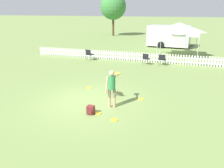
{
  "coord_description": "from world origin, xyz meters",
  "views": [
    {
      "loc": [
        3.67,
        -8.14,
        3.85
      ],
      "look_at": [
        0.95,
        0.48,
        0.75
      ],
      "focal_mm": 35.0,
      "sensor_mm": 36.0,
      "label": 1
    }
  ],
  "objects_px": {
    "leaping_dog": "(112,86)",
    "folding_chair_green_right": "(162,59)",
    "folding_chair_blue_left": "(146,58)",
    "folding_chair_center": "(89,54)",
    "handler_person": "(112,85)",
    "backpack_on_grass": "(91,110)",
    "tree_left_grove": "(113,7)",
    "frisbee_near_dog": "(89,88)",
    "frisbee_midfield": "(114,120)",
    "equipment_trailer": "(169,36)",
    "frisbee_near_handler": "(141,99)",
    "canopy_tent_main": "(179,29)",
    "frisbee_far_scatter": "(98,113)"
  },
  "relations": [
    {
      "from": "leaping_dog",
      "to": "handler_person",
      "type": "bearing_deg",
      "value": 90.43
    },
    {
      "from": "handler_person",
      "to": "frisbee_midfield",
      "type": "xyz_separation_m",
      "value": [
        0.42,
        -1.09,
        -0.97
      ]
    },
    {
      "from": "backpack_on_grass",
      "to": "tree_left_grove",
      "type": "height_order",
      "value": "tree_left_grove"
    },
    {
      "from": "frisbee_near_handler",
      "to": "frisbee_midfield",
      "type": "xyz_separation_m",
      "value": [
        -0.59,
        -2.23,
        0.0
      ]
    },
    {
      "from": "frisbee_near_dog",
      "to": "frisbee_midfield",
      "type": "distance_m",
      "value": 3.7
    },
    {
      "from": "frisbee_midfield",
      "to": "folding_chair_blue_left",
      "type": "relative_size",
      "value": 0.31
    },
    {
      "from": "backpack_on_grass",
      "to": "folding_chair_center",
      "type": "distance_m",
      "value": 9.49
    },
    {
      "from": "folding_chair_blue_left",
      "to": "tree_left_grove",
      "type": "relative_size",
      "value": 0.14
    },
    {
      "from": "frisbee_midfield",
      "to": "folding_chair_blue_left",
      "type": "distance_m",
      "value": 8.82
    },
    {
      "from": "folding_chair_blue_left",
      "to": "frisbee_near_dog",
      "type": "bearing_deg",
      "value": 84.04
    },
    {
      "from": "frisbee_near_dog",
      "to": "tree_left_grove",
      "type": "relative_size",
      "value": 0.04
    },
    {
      "from": "equipment_trailer",
      "to": "tree_left_grove",
      "type": "distance_m",
      "value": 12.46
    },
    {
      "from": "folding_chair_center",
      "to": "canopy_tent_main",
      "type": "bearing_deg",
      "value": -137.27
    },
    {
      "from": "leaping_dog",
      "to": "folding_chair_green_right",
      "type": "relative_size",
      "value": 1.29
    },
    {
      "from": "handler_person",
      "to": "backpack_on_grass",
      "type": "height_order",
      "value": "handler_person"
    },
    {
      "from": "frisbee_near_handler",
      "to": "folding_chair_green_right",
      "type": "relative_size",
      "value": 0.32
    },
    {
      "from": "handler_person",
      "to": "folding_chair_blue_left",
      "type": "height_order",
      "value": "handler_person"
    },
    {
      "from": "leaping_dog",
      "to": "canopy_tent_main",
      "type": "bearing_deg",
      "value": -121.38
    },
    {
      "from": "backpack_on_grass",
      "to": "frisbee_near_dog",
      "type": "bearing_deg",
      "value": 114.36
    },
    {
      "from": "leaping_dog",
      "to": "folding_chair_center",
      "type": "distance_m",
      "value": 7.79
    },
    {
      "from": "frisbee_far_scatter",
      "to": "folding_chair_center",
      "type": "bearing_deg",
      "value": 115.09
    },
    {
      "from": "folding_chair_green_right",
      "to": "equipment_trailer",
      "type": "height_order",
      "value": "equipment_trailer"
    },
    {
      "from": "handler_person",
      "to": "tree_left_grove",
      "type": "bearing_deg",
      "value": 90.03
    },
    {
      "from": "handler_person",
      "to": "frisbee_near_dog",
      "type": "distance_m",
      "value": 2.78
    },
    {
      "from": "frisbee_far_scatter",
      "to": "folding_chair_green_right",
      "type": "relative_size",
      "value": 0.32
    },
    {
      "from": "frisbee_near_dog",
      "to": "tree_left_grove",
      "type": "height_order",
      "value": "tree_left_grove"
    },
    {
      "from": "canopy_tent_main",
      "to": "leaping_dog",
      "type": "bearing_deg",
      "value": -104.26
    },
    {
      "from": "folding_chair_blue_left",
      "to": "folding_chair_center",
      "type": "height_order",
      "value": "folding_chair_center"
    },
    {
      "from": "leaping_dog",
      "to": "equipment_trailer",
      "type": "relative_size",
      "value": 0.2
    },
    {
      "from": "frisbee_near_dog",
      "to": "frisbee_midfield",
      "type": "height_order",
      "value": "same"
    },
    {
      "from": "frisbee_near_dog",
      "to": "tree_left_grove",
      "type": "distance_m",
      "value": 24.03
    },
    {
      "from": "frisbee_near_handler",
      "to": "tree_left_grove",
      "type": "relative_size",
      "value": 0.04
    },
    {
      "from": "leaping_dog",
      "to": "backpack_on_grass",
      "type": "relative_size",
      "value": 3.15
    },
    {
      "from": "folding_chair_center",
      "to": "frisbee_near_dog",
      "type": "bearing_deg",
      "value": 127.94
    },
    {
      "from": "frisbee_near_dog",
      "to": "canopy_tent_main",
      "type": "bearing_deg",
      "value": 66.79
    },
    {
      "from": "leaping_dog",
      "to": "backpack_on_grass",
      "type": "bearing_deg",
      "value": 66.23
    },
    {
      "from": "canopy_tent_main",
      "to": "frisbee_far_scatter",
      "type": "bearing_deg",
      "value": -101.93
    },
    {
      "from": "folding_chair_center",
      "to": "frisbee_midfield",
      "type": "bearing_deg",
      "value": 133.2
    },
    {
      "from": "backpack_on_grass",
      "to": "handler_person",
      "type": "bearing_deg",
      "value": 55.61
    },
    {
      "from": "leaping_dog",
      "to": "folding_chair_center",
      "type": "height_order",
      "value": "folding_chair_center"
    },
    {
      "from": "backpack_on_grass",
      "to": "tree_left_grove",
      "type": "distance_m",
      "value": 26.91
    },
    {
      "from": "frisbee_near_dog",
      "to": "equipment_trailer",
      "type": "distance_m",
      "value": 15.01
    },
    {
      "from": "frisbee_near_dog",
      "to": "frisbee_midfield",
      "type": "xyz_separation_m",
      "value": [
        2.25,
        -2.94,
        0.0
      ]
    },
    {
      "from": "backpack_on_grass",
      "to": "equipment_trailer",
      "type": "height_order",
      "value": "equipment_trailer"
    },
    {
      "from": "tree_left_grove",
      "to": "folding_chair_green_right",
      "type": "bearing_deg",
      "value": -62.12
    },
    {
      "from": "frisbee_midfield",
      "to": "equipment_trailer",
      "type": "relative_size",
      "value": 0.05
    },
    {
      "from": "frisbee_far_scatter",
      "to": "folding_chair_green_right",
      "type": "height_order",
      "value": "folding_chair_green_right"
    },
    {
      "from": "equipment_trailer",
      "to": "tree_left_grove",
      "type": "height_order",
      "value": "tree_left_grove"
    },
    {
      "from": "canopy_tent_main",
      "to": "frisbee_near_dog",
      "type": "bearing_deg",
      "value": -113.21
    },
    {
      "from": "frisbee_midfield",
      "to": "backpack_on_grass",
      "type": "xyz_separation_m",
      "value": [
        -1.02,
        0.22,
        0.15
      ]
    }
  ]
}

